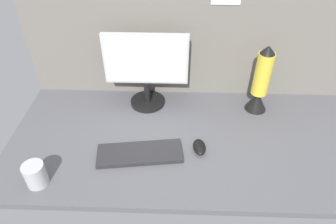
{
  "coord_description": "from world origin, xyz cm",
  "views": [
    {
      "loc": [
        -13.02,
        -104.7,
        99.39
      ],
      "look_at": [
        -11.3,
        0.0,
        14.0
      ],
      "focal_mm": 32.67,
      "sensor_mm": 36.0,
      "label": 1
    }
  ],
  "objects_px": {
    "mug_steel": "(35,175)",
    "keyboard": "(140,153)",
    "monitor": "(146,67)",
    "lava_lamp": "(260,84)",
    "mouse": "(199,147)"
  },
  "relations": [
    {
      "from": "mug_steel",
      "to": "keyboard",
      "type": "bearing_deg",
      "value": 22.78
    },
    {
      "from": "monitor",
      "to": "lava_lamp",
      "type": "height_order",
      "value": "monitor"
    },
    {
      "from": "mug_steel",
      "to": "mouse",
      "type": "bearing_deg",
      "value": 17.42
    },
    {
      "from": "mouse",
      "to": "keyboard",
      "type": "bearing_deg",
      "value": -177.2
    },
    {
      "from": "mouse",
      "to": "monitor",
      "type": "bearing_deg",
      "value": 121.07
    },
    {
      "from": "keyboard",
      "to": "lava_lamp",
      "type": "bearing_deg",
      "value": 24.19
    },
    {
      "from": "keyboard",
      "to": "lava_lamp",
      "type": "xyz_separation_m",
      "value": [
        0.57,
        0.35,
        0.14
      ]
    },
    {
      "from": "mouse",
      "to": "mug_steel",
      "type": "height_order",
      "value": "mug_steel"
    },
    {
      "from": "monitor",
      "to": "keyboard",
      "type": "bearing_deg",
      "value": -90.37
    },
    {
      "from": "monitor",
      "to": "lava_lamp",
      "type": "relative_size",
      "value": 1.15
    },
    {
      "from": "mouse",
      "to": "lava_lamp",
      "type": "bearing_deg",
      "value": 39.25
    },
    {
      "from": "keyboard",
      "to": "mug_steel",
      "type": "height_order",
      "value": "mug_steel"
    },
    {
      "from": "mug_steel",
      "to": "lava_lamp",
      "type": "distance_m",
      "value": 1.09
    },
    {
      "from": "keyboard",
      "to": "monitor",
      "type": "bearing_deg",
      "value": 82.19
    },
    {
      "from": "monitor",
      "to": "keyboard",
      "type": "relative_size",
      "value": 1.12
    }
  ]
}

